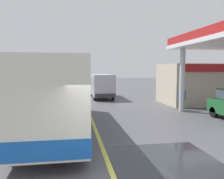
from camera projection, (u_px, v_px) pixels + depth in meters
The scene contains 8 objects.
ground at pixel (83, 97), 25.16m from camera, with size 120.00×120.00×0.00m, color #4C4C51.
lane_divider_stripe at pixel (86, 103), 20.25m from camera, with size 0.16×50.00×0.01m, color #D8CC4C.
wet_puddle_patch at pixel (169, 168), 6.84m from camera, with size 3.61×4.48×0.01m, color #26282D.
coach_bus_main at pixel (57, 94), 11.38m from camera, with size 2.60×11.04×3.69m.
gas_station_roadside at pixel (218, 73), 18.16m from camera, with size 9.10×11.95×5.10m.
minibus_opposing_lane at pixel (101, 84), 24.23m from camera, with size 2.04×6.13×2.44m.
pedestrian_near_pump at pixel (182, 97), 16.69m from camera, with size 0.55×0.22×1.66m.
car_trailing_behind_bus at pixel (65, 85), 28.56m from camera, with size 1.70×4.20×1.82m.
Camera 1 is at (-1.03, -5.18, 2.88)m, focal length 37.26 mm.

